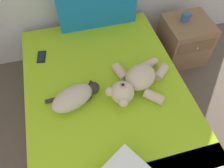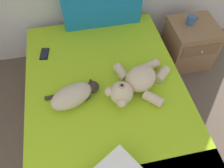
# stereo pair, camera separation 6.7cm
# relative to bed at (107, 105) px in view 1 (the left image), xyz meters

# --- Properties ---
(bed) EXTENTS (1.37, 1.92, 0.48)m
(bed) POSITION_rel_bed_xyz_m (0.00, 0.00, 0.00)
(bed) COLOR olive
(bed) RESTS_ON ground_plane
(patterned_cushion) EXTENTS (0.78, 0.14, 0.49)m
(patterned_cushion) POSITION_rel_bed_xyz_m (0.13, 0.87, 0.49)
(patterned_cushion) COLOR #1972AD
(patterned_cushion) RESTS_ON bed
(cat) EXTENTS (0.44, 0.30, 0.15)m
(cat) POSITION_rel_bed_xyz_m (-0.26, -0.05, 0.31)
(cat) COLOR #C6B293
(cat) RESTS_ON bed
(teddy_bear) EXTENTS (0.60, 0.49, 0.20)m
(teddy_bear) POSITION_rel_bed_xyz_m (0.23, -0.04, 0.33)
(teddy_bear) COLOR beige
(teddy_bear) RESTS_ON bed
(cell_phone) EXTENTS (0.09, 0.16, 0.01)m
(cell_phone) POSITION_rel_bed_xyz_m (-0.49, 0.52, 0.25)
(cell_phone) COLOR black
(cell_phone) RESTS_ON bed
(nightstand) EXTENTS (0.48, 0.48, 0.50)m
(nightstand) POSITION_rel_bed_xyz_m (1.06, 0.59, 0.02)
(nightstand) COLOR olive
(nightstand) RESTS_ON ground_plane
(mug) EXTENTS (0.12, 0.08, 0.09)m
(mug) POSITION_rel_bed_xyz_m (1.01, 0.63, 0.32)
(mug) COLOR #33598C
(mug) RESTS_ON nightstand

